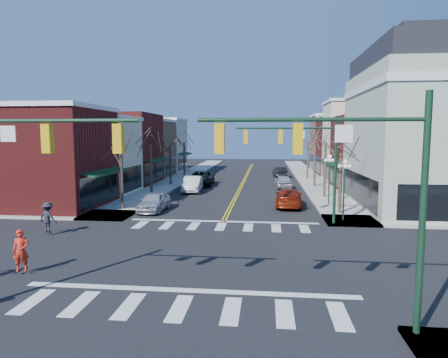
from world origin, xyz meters
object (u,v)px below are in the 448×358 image
(victorian_corner, at_px, (438,126))
(car_right_far, at_px, (280,172))
(lamppost_midblock, at_px, (329,171))
(lamppost_corner, at_px, (344,179))
(car_left_far, at_px, (201,178))
(pedestrian_dark_b, at_px, (48,217))
(car_left_mid, at_px, (192,184))
(car_right_near, at_px, (289,197))
(pedestrian_red_a, at_px, (21,251))
(car_right_mid, at_px, (283,181))
(car_left_near, at_px, (154,202))

(victorian_corner, height_order, car_right_far, victorian_corner)
(victorian_corner, height_order, lamppost_midblock, victorian_corner)
(victorian_corner, distance_m, lamppost_corner, 10.89)
(car_left_far, bearing_deg, pedestrian_dark_b, -104.74)
(victorian_corner, relative_size, car_left_far, 2.35)
(car_left_mid, xyz_separation_m, car_right_near, (9.60, -7.72, -0.04))
(lamppost_corner, bearing_deg, lamppost_midblock, 90.00)
(pedestrian_red_a, bearing_deg, victorian_corner, 16.55)
(car_right_mid, height_order, pedestrian_dark_b, pedestrian_dark_b)
(victorian_corner, bearing_deg, car_left_far, 149.10)
(lamppost_corner, bearing_deg, pedestrian_red_a, -142.29)
(car_left_far, relative_size, car_right_near, 1.13)
(car_right_mid, bearing_deg, pedestrian_red_a, 62.97)
(car_left_far, bearing_deg, pedestrian_red_a, -97.58)
(car_right_near, xyz_separation_m, car_right_far, (0.00, 23.22, -0.03))
(car_right_far, bearing_deg, lamppost_corner, 90.60)
(car_left_far, height_order, pedestrian_dark_b, pedestrian_dark_b)
(lamppost_corner, height_order, car_right_far, lamppost_corner)
(car_left_near, bearing_deg, car_right_far, 69.56)
(car_right_mid, bearing_deg, pedestrian_dark_b, 52.73)
(car_right_near, relative_size, pedestrian_dark_b, 2.89)
(lamppost_midblock, bearing_deg, car_right_far, 98.65)
(car_left_far, height_order, pedestrian_red_a, pedestrian_red_a)
(car_left_far, xyz_separation_m, car_right_far, (9.60, 10.09, -0.09))
(car_left_far, xyz_separation_m, car_right_near, (9.60, -13.13, -0.07))
(car_left_mid, height_order, pedestrian_dark_b, pedestrian_dark_b)
(lamppost_corner, xyz_separation_m, car_left_far, (-13.00, 18.75, -2.12))
(car_left_near, bearing_deg, car_left_mid, 86.07)
(victorian_corner, xyz_separation_m, pedestrian_red_a, (-23.95, -18.10, -5.61))
(lamppost_corner, bearing_deg, car_right_near, 121.18)
(victorian_corner, bearing_deg, car_left_near, -170.99)
(lamppost_midblock, bearing_deg, lamppost_corner, -90.00)
(car_left_far, relative_size, pedestrian_red_a, 3.36)
(lamppost_midblock, distance_m, car_right_far, 22.70)
(lamppost_midblock, xyz_separation_m, car_right_mid, (-3.40, 10.95, -2.21))
(car_left_near, bearing_deg, victorian_corner, 10.54)
(lamppost_corner, distance_m, car_left_near, 14.42)
(pedestrian_dark_b, bearing_deg, pedestrian_red_a, 126.79)
(car_left_far, relative_size, car_right_mid, 1.37)
(car_right_near, bearing_deg, car_left_far, -51.06)
(lamppost_corner, relative_size, car_right_near, 0.81)
(car_right_mid, xyz_separation_m, car_right_far, (0.00, 11.39, -0.00))
(car_right_far, distance_m, pedestrian_dark_b, 37.44)
(car_left_mid, distance_m, pedestrian_dark_b, 19.59)
(car_right_near, distance_m, pedestrian_dark_b, 18.54)
(car_right_far, xyz_separation_m, pedestrian_dark_b, (-14.80, -34.39, 0.33))
(lamppost_corner, bearing_deg, car_right_mid, 101.03)
(lamppost_corner, relative_size, car_left_near, 0.98)
(car_left_near, height_order, pedestrian_red_a, pedestrian_red_a)
(victorian_corner, height_order, car_left_far, victorian_corner)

